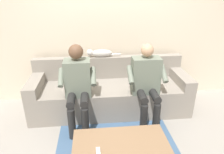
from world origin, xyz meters
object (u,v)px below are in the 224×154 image
at_px(person_right_seated, 78,82).
at_px(remote_white, 98,152).
at_px(coffee_table, 120,153).
at_px(couch, 110,93).
at_px(person_left_seated, 146,81).
at_px(cat_on_backrest, 100,53).

relative_size(person_right_seated, remote_white, 10.29).
bearing_deg(person_right_seated, coffee_table, 119.44).
bearing_deg(coffee_table, couch, -90.00).
distance_m(couch, remote_white, 1.41).
bearing_deg(person_right_seated, person_left_seated, 178.89).
bearing_deg(person_left_seated, cat_on_backrest, -46.80).
relative_size(coffee_table, remote_white, 8.97).
distance_m(couch, person_left_seated, 0.73).
bearing_deg(person_left_seated, remote_white, 53.28).
bearing_deg(couch, remote_white, 79.74).
xyz_separation_m(couch, cat_on_backrest, (0.15, -0.29, 0.61)).
height_order(person_right_seated, cat_on_backrest, person_right_seated).
bearing_deg(remote_white, coffee_table, -62.06).
relative_size(coffee_table, cat_on_backrest, 1.83).
bearing_deg(couch, coffee_table, 90.00).
relative_size(person_left_seated, cat_on_backrest, 2.08).
xyz_separation_m(couch, coffee_table, (0.00, 1.24, -0.12)).
height_order(cat_on_backrest, remote_white, cat_on_backrest).
distance_m(coffee_table, remote_white, 0.34).
xyz_separation_m(person_left_seated, remote_white, (0.74, 0.99, -0.32)).
xyz_separation_m(coffee_table, cat_on_backrest, (0.15, -1.53, 0.72)).
xyz_separation_m(person_right_seated, remote_white, (-0.24, 1.01, -0.33)).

